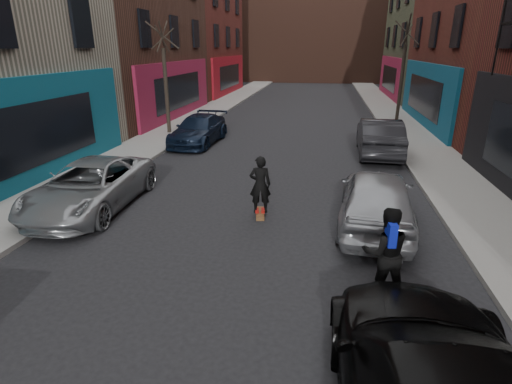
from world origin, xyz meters
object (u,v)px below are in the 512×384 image
(tree_left_far, at_px, (165,67))
(parked_left_far, at_px, (90,186))
(parked_right_far, at_px, (377,198))
(pedestrian, at_px, (385,252))
(parked_left_end, at_px, (199,130))
(skateboarder, at_px, (260,185))
(parked_right_end, at_px, (379,137))
(skateboard, at_px, (260,213))
(tree_right_far, at_px, (404,62))

(tree_left_far, distance_m, parked_left_far, 10.53)
(tree_left_far, xyz_separation_m, parked_right_far, (9.40, -9.96, -2.62))
(tree_left_far, distance_m, pedestrian, 16.17)
(parked_left_end, height_order, parked_right_far, parked_right_far)
(tree_left_far, bearing_deg, skateboarder, -56.80)
(parked_right_far, xyz_separation_m, parked_right_end, (0.92, 7.50, 0.01))
(tree_left_far, height_order, pedestrian, tree_left_far)
(parked_right_far, bearing_deg, tree_left_far, -41.64)
(tree_left_far, height_order, skateboard, tree_left_far)
(parked_right_end, distance_m, skateboarder, 8.30)
(skateboard, distance_m, skateboarder, 0.84)
(tree_right_far, height_order, parked_right_end, tree_right_far)
(skateboard, relative_size, pedestrian, 0.46)
(tree_right_far, bearing_deg, skateboard, -110.84)
(tree_left_far, distance_m, parked_left_end, 3.88)
(skateboard, xyz_separation_m, pedestrian, (2.80, -3.29, 0.83))
(tree_right_far, xyz_separation_m, skateboard, (-6.00, -15.78, -3.48))
(tree_right_far, height_order, pedestrian, tree_right_far)
(parked_left_far, bearing_deg, skateboard, 1.56)
(tree_right_far, xyz_separation_m, parked_left_far, (-10.80, -16.05, -2.86))
(parked_left_end, relative_size, parked_right_far, 1.01)
(tree_right_far, relative_size, pedestrian, 3.90)
(parked_left_end, bearing_deg, tree_left_far, 144.35)
(tree_left_far, height_order, skateboarder, tree_left_far)
(parked_left_end, height_order, skateboard, parked_left_end)
(parked_right_far, relative_size, skateboard, 5.57)
(parked_left_far, bearing_deg, pedestrian, -23.36)
(tree_right_far, relative_size, parked_left_far, 1.42)
(tree_left_far, height_order, tree_right_far, tree_right_far)
(tree_left_far, xyz_separation_m, parked_left_end, (2.16, -1.71, -2.72))
(tree_right_far, height_order, parked_left_far, tree_right_far)
(parked_left_far, relative_size, skateboard, 6.00)
(parked_left_end, height_order, pedestrian, pedestrian)
(tree_left_far, relative_size, tree_right_far, 0.96)
(skateboard, bearing_deg, pedestrian, -59.56)
(parked_right_end, xyz_separation_m, skateboarder, (-3.92, -7.31, 0.11))
(tree_right_far, distance_m, pedestrian, 19.51)
(parked_right_far, bearing_deg, parked_left_far, 5.67)
(parked_left_end, distance_m, parked_right_far, 10.98)
(parked_right_far, bearing_deg, skateboarder, 1.44)
(tree_right_far, height_order, parked_left_end, tree_right_far)
(skateboarder, bearing_deg, pedestrian, 120.44)
(tree_left_far, relative_size, parked_right_far, 1.46)
(tree_right_far, bearing_deg, parked_left_far, -123.94)
(parked_left_end, bearing_deg, pedestrian, -55.44)
(parked_right_end, height_order, pedestrian, pedestrian)
(tree_right_far, bearing_deg, parked_left_end, -143.01)
(tree_left_far, bearing_deg, parked_right_end, -13.42)
(tree_right_far, height_order, skateboard, tree_right_far)
(parked_left_far, xyz_separation_m, pedestrian, (7.60, -3.02, 0.21))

